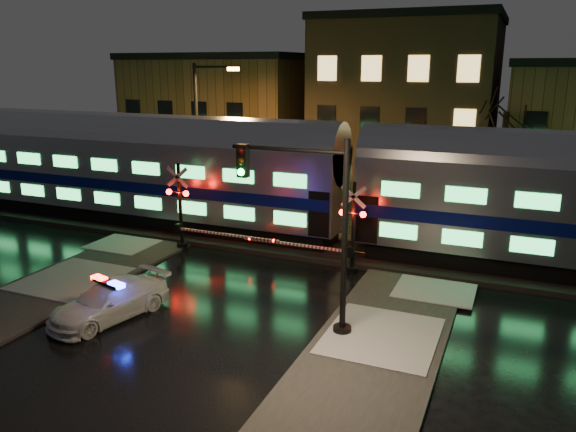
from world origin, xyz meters
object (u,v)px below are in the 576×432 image
Objects in this scene: crossing_signal_right at (344,236)px; crossing_signal_left at (186,215)px; police_car at (109,301)px; traffic_light at (314,232)px; streetlight at (201,128)px.

crossing_signal_left is at bearing 179.97° from crossing_signal_right.
crossing_signal_right is 0.95× the size of crossing_signal_left.
police_car is 9.74m from crossing_signal_right.
crossing_signal_left is 0.91× the size of traffic_light.
crossing_signal_right is at bearing 89.35° from traffic_light.
police_car is 0.84× the size of crossing_signal_right.
police_car is 15.51m from streetlight.
crossing_signal_right is at bearing -0.03° from crossing_signal_left.
crossing_signal_left is 8.07m from streetlight.
police_car is at bearing -129.93° from crossing_signal_right.
crossing_signal_left reaches higher than crossing_signal_right.
crossing_signal_right reaches higher than police_car.
streetlight is (-10.90, 6.70, 3.38)m from crossing_signal_right.
traffic_light is (6.90, 1.87, 2.79)m from police_car.
traffic_light is at bearing 29.39° from police_car.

